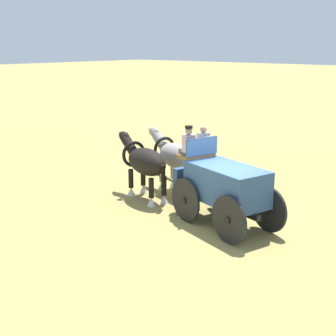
% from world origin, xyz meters
% --- Properties ---
extents(ground_plane, '(220.00, 220.00, 0.00)m').
position_xyz_m(ground_plane, '(0.00, 0.00, 0.00)').
color(ground_plane, '#9E8C4C').
extents(show_wagon, '(5.59, 2.45, 2.87)m').
position_xyz_m(show_wagon, '(0.16, -0.04, 1.27)').
color(show_wagon, '#2D4C7A').
rests_on(show_wagon, ground).
extents(draft_horse_near, '(2.98, 1.43, 2.19)m').
position_xyz_m(draft_horse_near, '(3.65, -0.34, 1.32)').
color(draft_horse_near, black).
rests_on(draft_horse_near, ground).
extents(draft_horse_off, '(2.90, 1.39, 2.22)m').
position_xyz_m(draft_horse_off, '(3.31, -1.59, 1.34)').
color(draft_horse_off, '#9E998E').
rests_on(draft_horse_off, ground).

